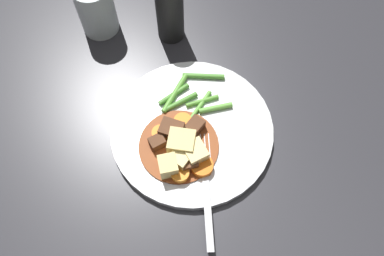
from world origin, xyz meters
TOP-DOWN VIEW (x-y plane):
  - ground_plane at (0.00, 0.00)m, footprint 3.00×3.00m
  - dinner_plate at (0.00, 0.00)m, footprint 0.25×0.25m
  - stew_sauce at (0.04, 0.00)m, footprint 0.12×0.12m
  - carrot_slice_0 at (0.07, 0.03)m, footprint 0.04×0.04m
  - carrot_slice_1 at (0.02, -0.01)m, footprint 0.03×0.03m
  - carrot_slice_2 at (0.05, 0.05)m, footprint 0.04×0.04m
  - carrot_slice_3 at (0.00, -0.02)m, footprint 0.03×0.03m
  - carrot_slice_4 at (0.04, -0.03)m, footprint 0.03×0.03m
  - potato_chunk_0 at (0.04, 0.03)m, footprint 0.04×0.04m
  - potato_chunk_1 at (0.06, 0.02)m, footprint 0.03×0.03m
  - potato_chunk_2 at (0.08, 0.01)m, footprint 0.04×0.04m
  - potato_chunk_3 at (0.04, 0.01)m, footprint 0.05×0.05m
  - meat_chunk_0 at (0.05, -0.03)m, footprint 0.03×0.03m
  - meat_chunk_1 at (0.00, 0.01)m, footprint 0.03×0.02m
  - meat_chunk_2 at (0.06, 0.03)m, footprint 0.03×0.03m
  - meat_chunk_3 at (0.02, -0.02)m, footprint 0.04×0.04m
  - green_bean_0 at (-0.03, -0.06)m, footprint 0.06×0.03m
  - green_bean_1 at (-0.05, 0.01)m, footprint 0.04×0.04m
  - green_bean_2 at (-0.04, -0.06)m, footprint 0.08×0.02m
  - green_bean_3 at (-0.04, -0.01)m, footprint 0.06×0.01m
  - green_bean_4 at (-0.05, -0.01)m, footprint 0.05×0.04m
  - green_bean_5 at (-0.03, -0.04)m, footprint 0.06×0.03m
  - green_bean_6 at (-0.09, -0.04)m, footprint 0.04×0.06m
  - fork at (0.07, 0.07)m, footprint 0.15×0.12m
  - water_glass at (-0.09, -0.25)m, footprint 0.07×0.07m
  - pepper_mill at (-0.15, -0.14)m, footprint 0.05×0.05m

SIDE VIEW (x-z plane):
  - ground_plane at x=0.00m, z-range 0.00..0.00m
  - dinner_plate at x=0.00m, z-range 0.00..0.01m
  - stew_sauce at x=0.04m, z-range 0.01..0.02m
  - fork at x=0.07m, z-range 0.01..0.02m
  - green_bean_3 at x=-0.04m, z-range 0.01..0.02m
  - green_bean_4 at x=-0.05m, z-range 0.01..0.02m
  - green_bean_0 at x=-0.03m, z-range 0.01..0.02m
  - green_bean_5 at x=-0.03m, z-range 0.01..0.02m
  - green_bean_6 at x=-0.09m, z-range 0.01..0.02m
  - carrot_slice_3 at x=0.00m, z-range 0.01..0.02m
  - green_bean_1 at x=-0.05m, z-range 0.01..0.02m
  - carrot_slice_4 at x=0.04m, z-range 0.01..0.02m
  - green_bean_2 at x=-0.04m, z-range 0.01..0.02m
  - carrot_slice_1 at x=0.02m, z-range 0.01..0.02m
  - carrot_slice_2 at x=0.05m, z-range 0.01..0.03m
  - carrot_slice_0 at x=0.07m, z-range 0.01..0.03m
  - meat_chunk_0 at x=0.05m, z-range 0.01..0.03m
  - meat_chunk_2 at x=0.06m, z-range 0.01..0.03m
  - meat_chunk_1 at x=0.00m, z-range 0.01..0.03m
  - meat_chunk_3 at x=0.02m, z-range 0.01..0.04m
  - potato_chunk_1 at x=0.06m, z-range 0.01..0.04m
  - potato_chunk_2 at x=0.08m, z-range 0.01..0.04m
  - potato_chunk_0 at x=0.04m, z-range 0.01..0.04m
  - potato_chunk_3 at x=0.04m, z-range 0.01..0.05m
  - water_glass at x=-0.09m, z-range 0.00..0.09m
  - pepper_mill at x=-0.15m, z-range 0.00..0.12m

